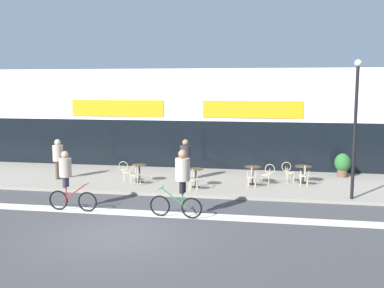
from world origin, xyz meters
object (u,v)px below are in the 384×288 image
(bistro_table_2, at_px, (253,172))
(cafe_chair_2_side, at_px, (268,173))
(bistro_table_3, at_px, (303,171))
(cafe_chair_3_near, at_px, (304,174))
(cafe_chair_1_near, at_px, (193,178))
(bistro_table_0, at_px, (139,170))
(cafe_chair_0_near, at_px, (135,173))
(planter_pot, at_px, (342,164))
(bistro_table_1, at_px, (196,174))
(cafe_chair_3_side, at_px, (288,171))
(cafe_chair_2_near, at_px, (252,175))
(pedestrian_far_end, at_px, (58,155))
(lamp_post, at_px, (355,120))
(cyclist_0, at_px, (67,177))
(cyclist_1, at_px, (181,178))
(pedestrian_near_end, at_px, (185,156))
(cafe_chair_0_side, at_px, (126,170))

(bistro_table_2, relative_size, cafe_chair_2_side, 0.86)
(bistro_table_3, xyz_separation_m, cafe_chair_3_near, (0.00, -0.63, -0.01))
(bistro_table_2, bearing_deg, cafe_chair_1_near, -145.93)
(bistro_table_0, height_order, bistro_table_2, bistro_table_2)
(cafe_chair_0_near, relative_size, planter_pot, 0.83)
(bistro_table_1, relative_size, cafe_chair_1_near, 0.86)
(bistro_table_3, distance_m, cafe_chair_3_side, 0.63)
(bistro_table_1, bearing_deg, cafe_chair_2_near, 7.40)
(cafe_chair_2_side, relative_size, pedestrian_far_end, 0.50)
(bistro_table_3, bearing_deg, cafe_chair_2_side, -156.11)
(bistro_table_3, distance_m, lamp_post, 3.81)
(bistro_table_2, distance_m, pedestrian_far_end, 8.65)
(bistro_table_0, distance_m, cyclist_0, 4.49)
(cyclist_0, distance_m, cyclist_1, 4.02)
(cyclist_1, xyz_separation_m, pedestrian_far_end, (-6.50, 4.48, -0.15))
(pedestrian_near_end, bearing_deg, cafe_chair_2_near, -27.52)
(planter_pot, height_order, cyclist_0, cyclist_0)
(cafe_chair_3_near, xyz_separation_m, pedestrian_far_end, (-10.77, -0.40, 0.55))
(bistro_table_0, height_order, pedestrian_near_end, pedestrian_near_end)
(bistro_table_2, relative_size, planter_pot, 0.71)
(cafe_chair_3_near, height_order, cafe_chair_3_side, same)
(cafe_chair_0_side, height_order, cafe_chair_2_near, same)
(cafe_chair_0_side, distance_m, pedestrian_near_end, 2.69)
(cafe_chair_2_side, bearing_deg, lamp_post, 150.38)
(cafe_chair_2_near, relative_size, lamp_post, 0.18)
(bistro_table_3, xyz_separation_m, cafe_chair_2_near, (-2.14, -1.30, -0.01))
(cafe_chair_0_side, bearing_deg, planter_pot, 9.17)
(bistro_table_1, height_order, pedestrian_far_end, pedestrian_far_end)
(cafe_chair_0_near, relative_size, cafe_chair_1_near, 1.00)
(cyclist_1, xyz_separation_m, pedestrian_near_end, (-0.84, 5.20, -0.14))
(cafe_chair_3_near, distance_m, pedestrian_near_end, 5.15)
(bistro_table_3, height_order, cafe_chair_3_side, cafe_chair_3_side)
(planter_pot, height_order, cyclist_1, cyclist_1)
(cafe_chair_3_side, bearing_deg, cafe_chair_3_near, -52.77)
(bistro_table_1, distance_m, bistro_table_3, 4.71)
(cafe_chair_0_side, relative_size, pedestrian_near_end, 0.50)
(bistro_table_3, height_order, cyclist_0, cyclist_0)
(bistro_table_3, height_order, pedestrian_near_end, pedestrian_near_end)
(cyclist_1, bearing_deg, cafe_chair_2_side, -114.57)
(planter_pot, xyz_separation_m, pedestrian_near_end, (-6.97, -1.92, 0.49))
(planter_pot, bearing_deg, pedestrian_far_end, -168.19)
(cafe_chair_2_side, height_order, cyclist_1, cyclist_1)
(cafe_chair_2_side, distance_m, cafe_chair_3_side, 1.11)
(bistro_table_3, xyz_separation_m, lamp_post, (1.60, -2.46, 2.43))
(bistro_table_2, bearing_deg, cyclist_1, -113.79)
(cafe_chair_3_near, bearing_deg, cafe_chair_2_near, 105.04)
(bistro_table_3, distance_m, cafe_chair_2_near, 2.50)
(cafe_chair_3_side, relative_size, lamp_post, 0.18)
(cafe_chair_0_near, height_order, planter_pot, planter_pot)
(cafe_chair_2_near, height_order, cafe_chair_2_side, same)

